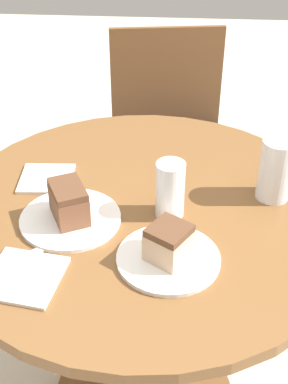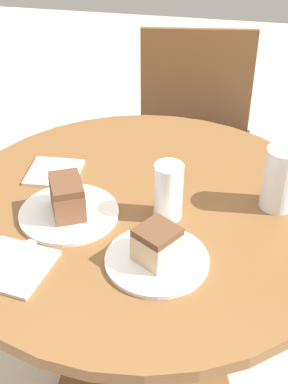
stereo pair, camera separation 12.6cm
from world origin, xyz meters
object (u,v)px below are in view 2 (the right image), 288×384
Objects in this scene: chair at (195,140)px; plate_near at (69,213)px; plate_far at (157,260)px; cake_slice_far at (157,244)px; cake_slice_near at (67,197)px; glass_water at (168,194)px; glass_lemonade at (280,182)px.

plate_near is (-0.20, -0.94, 0.30)m from chair.
plate_far is 0.04m from cake_slice_far.
glass_water is at bearing 10.83° from cake_slice_near.
glass_lemonade reaches higher than cake_slice_near.
chair is 7.88× the size of cake_slice_far.
chair reaches higher than plate_near.
chair reaches higher than cake_slice_near.
glass_lemonade is at bearing -79.31° from chair.
cake_slice_far is (0.23, -0.12, 0.04)m from plate_near.
plate_far is (0.23, -0.12, 0.00)m from plate_near.
cake_slice_near is (-0.23, 0.12, 0.05)m from plate_far.
glass_water is at bearing 10.83° from plate_near.
chair is 6.30× the size of glass_water.
chair is at bearing 77.92° from plate_near.
chair is 0.93m from glass_lemonade.
plate_far is at bearing -88.82° from glass_water.
glass_lemonade is (0.48, 0.13, 0.06)m from plate_near.
plate_near is at bearing -169.17° from glass_water.
cake_slice_near is (-0.20, -0.94, 0.35)m from chair.
glass_lemonade is at bearing 15.50° from cake_slice_near.
plate_far is at bearing 0.00° from cake_slice_far.
plate_far is 1.76× the size of cake_slice_near.
chair is 1.01m from plate_near.
plate_far is 0.26m from cake_slice_near.
chair is at bearing 108.73° from glass_lemonade.
cake_slice_near is 0.50m from glass_lemonade.
plate_far is at bearing -27.30° from plate_near.
plate_near is at bearing 152.70° from plate_far.
plate_near is at bearing -164.50° from glass_lemonade.
cake_slice_far is at bearing -88.82° from glass_water.
cake_slice_near is at bearing -164.50° from glass_lemonade.
cake_slice_far is at bearing -27.30° from cake_slice_near.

